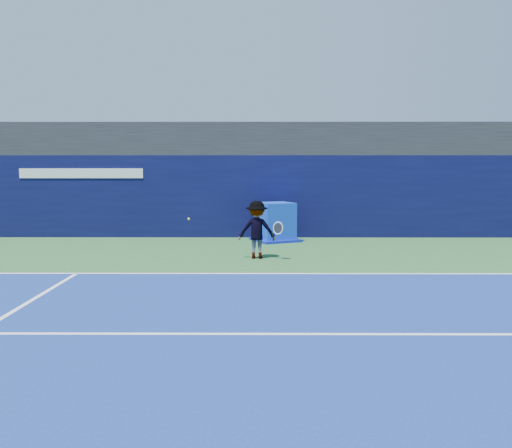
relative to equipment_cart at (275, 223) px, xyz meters
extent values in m
plane|color=#295D2B|center=(-0.03, -9.06, -0.61)|extent=(80.00, 80.00, 0.00)
cube|color=white|center=(-0.03, -6.06, -0.61)|extent=(24.00, 0.10, 0.01)
cube|color=white|center=(-0.03, -11.06, -0.61)|extent=(24.00, 0.10, 0.01)
cube|color=black|center=(-0.03, 2.44, 2.99)|extent=(36.00, 3.00, 1.20)
cube|color=#090B33|center=(-0.03, 1.44, 0.89)|extent=(36.00, 1.00, 3.00)
cube|color=white|center=(-7.03, 0.93, 1.74)|extent=(4.50, 0.04, 0.35)
cube|color=#0E35C4|center=(0.00, 0.00, 0.06)|extent=(1.49, 1.49, 1.35)
cube|color=#0C18AB|center=(0.00, 0.00, -0.57)|extent=(1.86, 1.86, 0.09)
imported|color=silver|center=(-0.63, -3.70, 0.20)|extent=(1.08, 0.64, 1.64)
cylinder|color=black|center=(-0.18, -3.95, 0.04)|extent=(0.08, 0.14, 0.26)
torus|color=white|center=(-0.04, -4.00, 0.29)|extent=(0.30, 0.17, 0.29)
cylinder|color=black|center=(-0.04, -4.00, 0.29)|extent=(0.25, 0.13, 0.25)
sphere|color=yellow|center=(-2.64, -3.09, 0.46)|extent=(0.06, 0.06, 0.06)
camera|label=1|loc=(-0.56, -19.80, 2.05)|focal=40.00mm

